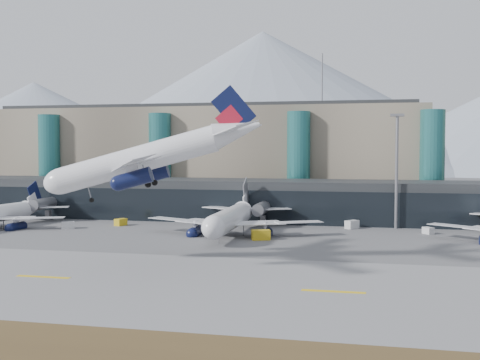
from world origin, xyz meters
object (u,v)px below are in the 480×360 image
lightmast_mid (397,164)px  jet_parked_mid (234,211)px  veh_b (121,222)px  veh_h (261,235)px  veh_g (428,231)px  jet_parked_left (2,208)px  veh_d (352,224)px  veh_a (68,225)px  hero_jet (159,149)px

lightmast_mid → jet_parked_mid: (-33.72, -15.40, -9.62)m
veh_b → veh_h: 38.77m
jet_parked_mid → veh_g: 41.01m
jet_parked_left → veh_d: size_ratio=10.74×
veh_g → jet_parked_left: bearing=-118.4°
veh_a → veh_g: (77.96, 8.45, -0.08)m
veh_a → veh_d: bearing=-17.5°
hero_jet → jet_parked_mid: 38.02m
veh_d → veh_h: bearing=177.6°
jet_parked_mid → veh_a: 38.17m
jet_parked_mid → veh_b: jet_parked_mid is taller
hero_jet → veh_b: size_ratio=13.08×
veh_b → veh_h: size_ratio=0.77×
hero_jet → veh_d: bearing=51.7°
jet_parked_left → veh_g: bearing=-79.5°
veh_d → veh_g: size_ratio=1.32×
veh_g → veh_h: 36.32m
lightmast_mid → jet_parked_mid: size_ratio=0.65×
jet_parked_left → hero_jet: bearing=-119.2°
veh_b → veh_h: (35.84, -14.77, 0.19)m
lightmast_mid → veh_d: 16.69m
veh_g → veh_h: veh_h is taller
veh_a → lightmast_mid: bearing=-17.6°
jet_parked_mid → veh_b: 29.84m
hero_jet → jet_parked_mid: size_ratio=0.92×
jet_parked_left → jet_parked_mid: 54.51m
hero_jet → veh_d: hero_jet is taller
hero_jet → veh_a: bearing=125.5°
hero_jet → veh_h: 34.45m
jet_parked_left → veh_a: jet_parked_left is taller
veh_b → veh_a: bearing=148.8°
jet_parked_left → veh_d: 79.86m
lightmast_mid → veh_a: lightmast_mid is taller
veh_a → veh_d: veh_d is taller
lightmast_mid → veh_h: 37.54m
lightmast_mid → veh_d: bearing=-168.2°
lightmast_mid → veh_g: bearing=-49.5°
lightmast_mid → veh_b: bearing=-172.6°
lightmast_mid → veh_h: bearing=-139.2°
lightmast_mid → veh_h: size_ratio=7.20×
jet_parked_mid → veh_g: bearing=-79.5°
jet_parked_mid → veh_h: (7.18, -7.50, -3.81)m
veh_h → veh_g: bearing=5.8°
veh_b → jet_parked_mid: bearing=-84.9°
lightmast_mid → jet_parked_left: 90.17m
lightmast_mid → veh_b: 64.36m
jet_parked_left → veh_h: bearing=-91.2°
veh_h → veh_d: bearing=31.5°
veh_a → veh_d: size_ratio=0.87×
lightmast_mid → veh_g: lightmast_mid is taller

